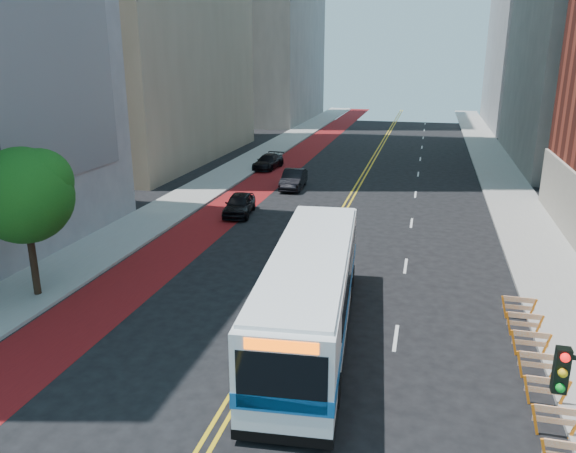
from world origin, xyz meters
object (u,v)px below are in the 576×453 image
(street_tree, at_px, (25,192))
(car_c, at_px, (268,162))
(transit_bus, at_px, (311,292))
(car_a, at_px, (239,204))
(car_b, at_px, (293,179))

(street_tree, bearing_deg, car_c, 86.43)
(street_tree, distance_m, transit_bus, 13.15)
(car_a, xyz_separation_m, car_c, (-2.51, 16.00, -0.06))
(transit_bus, xyz_separation_m, car_b, (-6.56, 24.47, -1.13))
(street_tree, distance_m, car_c, 31.48)
(transit_bus, distance_m, car_a, 17.96)
(car_b, xyz_separation_m, car_c, (-4.27, 7.41, -0.09))
(street_tree, distance_m, car_b, 24.88)
(car_b, bearing_deg, car_a, -104.53)
(street_tree, bearing_deg, car_b, 75.32)
(transit_bus, height_order, car_c, transit_bus)
(car_a, bearing_deg, car_b, 71.49)
(car_a, distance_m, car_c, 16.19)
(transit_bus, bearing_deg, car_a, 112.59)
(car_a, distance_m, car_b, 8.77)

